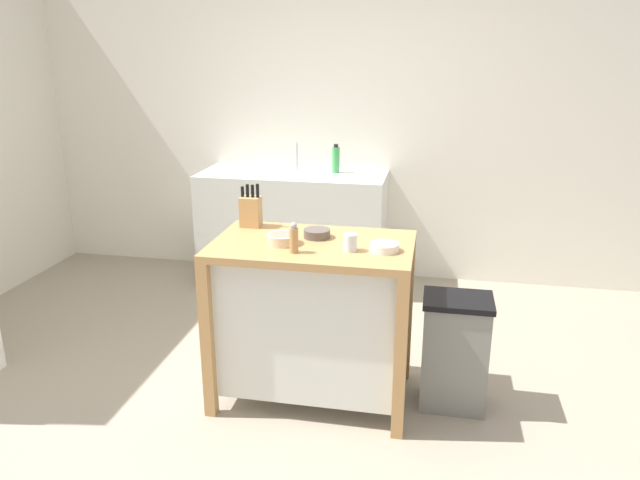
% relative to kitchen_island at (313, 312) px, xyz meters
% --- Properties ---
extents(ground_plane, '(6.25, 6.25, 0.00)m').
position_rel_kitchen_island_xyz_m(ground_plane, '(-0.14, -0.17, -0.50)').
color(ground_plane, gray).
rests_on(ground_plane, ground).
extents(wall_back, '(5.25, 0.10, 2.60)m').
position_rel_kitchen_island_xyz_m(wall_back, '(-0.14, 2.00, 0.80)').
color(wall_back, silver).
rests_on(wall_back, ground).
extents(kitchen_island, '(1.04, 0.65, 0.90)m').
position_rel_kitchen_island_xyz_m(kitchen_island, '(0.00, 0.00, 0.00)').
color(kitchen_island, '#AD7F4C').
rests_on(kitchen_island, ground).
extents(knife_block, '(0.11, 0.09, 0.25)m').
position_rel_kitchen_island_xyz_m(knife_block, '(-0.40, 0.22, 0.49)').
color(knife_block, tan).
rests_on(knife_block, kitchen_island).
extents(bowl_ceramic_small, '(0.15, 0.15, 0.04)m').
position_rel_kitchen_island_xyz_m(bowl_ceramic_small, '(0.38, -0.07, 0.42)').
color(bowl_ceramic_small, silver).
rests_on(bowl_ceramic_small, kitchen_island).
extents(bowl_stoneware_deep, '(0.16, 0.16, 0.05)m').
position_rel_kitchen_island_xyz_m(bowl_stoneware_deep, '(-0.15, -0.05, 0.42)').
color(bowl_stoneware_deep, beige).
rests_on(bowl_stoneware_deep, kitchen_island).
extents(bowl_ceramic_wide, '(0.14, 0.14, 0.05)m').
position_rel_kitchen_island_xyz_m(bowl_ceramic_wide, '(0.01, 0.09, 0.42)').
color(bowl_ceramic_wide, '#564C47').
rests_on(bowl_ceramic_wide, kitchen_island).
extents(drinking_cup, '(0.07, 0.07, 0.09)m').
position_rel_kitchen_island_xyz_m(drinking_cup, '(0.21, -0.09, 0.44)').
color(drinking_cup, silver).
rests_on(drinking_cup, kitchen_island).
extents(pepper_grinder, '(0.04, 0.04, 0.15)m').
position_rel_kitchen_island_xyz_m(pepper_grinder, '(-0.06, -0.18, 0.47)').
color(pepper_grinder, '#AD7F4C').
rests_on(pepper_grinder, kitchen_island).
extents(trash_bin, '(0.36, 0.28, 0.63)m').
position_rel_kitchen_island_xyz_m(trash_bin, '(0.76, 0.05, -0.19)').
color(trash_bin, slate).
rests_on(trash_bin, ground).
extents(sink_counter, '(1.48, 0.60, 0.92)m').
position_rel_kitchen_island_xyz_m(sink_counter, '(-0.51, 1.65, -0.04)').
color(sink_counter, silver).
rests_on(sink_counter, ground).
extents(sink_faucet, '(0.02, 0.02, 0.22)m').
position_rel_kitchen_island_xyz_m(sink_faucet, '(-0.51, 1.79, 0.52)').
color(sink_faucet, '#B7BCC1').
rests_on(sink_faucet, sink_counter).
extents(bottle_spray_cleaner, '(0.06, 0.06, 0.23)m').
position_rel_kitchen_island_xyz_m(bottle_spray_cleaner, '(-0.17, 1.73, 0.52)').
color(bottle_spray_cleaner, green).
rests_on(bottle_spray_cleaner, sink_counter).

